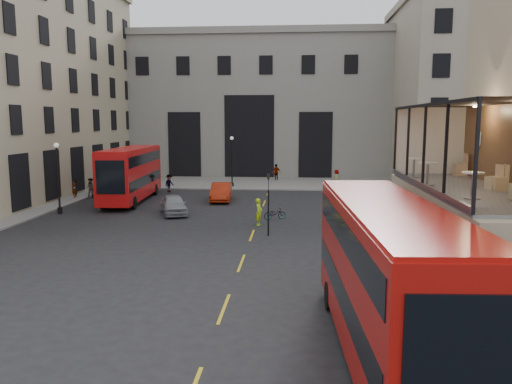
# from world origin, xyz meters

# --- Properties ---
(ground) EXTENTS (140.00, 140.00, 0.00)m
(ground) POSITION_xyz_m (0.00, 0.00, 0.00)
(ground) COLOR black
(ground) RESTS_ON ground
(host_frontage) EXTENTS (3.00, 11.00, 4.50)m
(host_frontage) POSITION_xyz_m (6.50, 0.00, 2.25)
(host_frontage) COLOR tan
(host_frontage) RESTS_ON ground
(cafe_floor) EXTENTS (3.00, 10.00, 0.10)m
(cafe_floor) POSITION_xyz_m (6.50, 0.00, 4.55)
(cafe_floor) COLOR slate
(cafe_floor) RESTS_ON host_frontage
(gateway) EXTENTS (35.00, 10.60, 18.00)m
(gateway) POSITION_xyz_m (-5.00, 47.99, 9.39)
(gateway) COLOR gray
(gateway) RESTS_ON ground
(building_right) EXTENTS (16.60, 18.60, 20.00)m
(building_right) POSITION_xyz_m (20.00, 39.97, 10.39)
(building_right) COLOR #A69B85
(building_right) RESTS_ON ground
(pavement_far) EXTENTS (40.00, 12.00, 0.12)m
(pavement_far) POSITION_xyz_m (-6.00, 38.00, 0.06)
(pavement_far) COLOR slate
(pavement_far) RESTS_ON ground
(traffic_light_near) EXTENTS (0.16, 0.20, 3.80)m
(traffic_light_near) POSITION_xyz_m (-1.00, 12.00, 2.42)
(traffic_light_near) COLOR black
(traffic_light_near) RESTS_ON ground
(traffic_light_far) EXTENTS (0.16, 0.20, 3.80)m
(traffic_light_far) POSITION_xyz_m (-15.00, 28.00, 2.42)
(traffic_light_far) COLOR black
(traffic_light_far) RESTS_ON ground
(street_lamp_a) EXTENTS (0.36, 0.36, 5.33)m
(street_lamp_a) POSITION_xyz_m (-17.00, 18.00, 2.39)
(street_lamp_a) COLOR black
(street_lamp_a) RESTS_ON ground
(street_lamp_b) EXTENTS (0.36, 0.36, 5.33)m
(street_lamp_b) POSITION_xyz_m (-6.00, 34.00, 2.39)
(street_lamp_b) COLOR black
(street_lamp_b) RESTS_ON ground
(bus_near) EXTENTS (3.18, 11.60, 4.58)m
(bus_near) POSITION_xyz_m (3.27, -3.36, 2.57)
(bus_near) COLOR #A8100B
(bus_near) RESTS_ON ground
(bus_far) EXTENTS (3.33, 11.76, 4.64)m
(bus_far) POSITION_xyz_m (-13.52, 24.25, 2.61)
(bus_far) COLOR red
(bus_far) RESTS_ON ground
(car_a) EXTENTS (3.14, 4.65, 1.47)m
(car_a) POSITION_xyz_m (-8.43, 18.52, 0.73)
(car_a) COLOR gray
(car_a) RESTS_ON ground
(car_b) EXTENTS (1.99, 4.87, 1.57)m
(car_b) POSITION_xyz_m (-5.82, 25.05, 0.79)
(car_b) COLOR #A2210A
(car_b) RESTS_ON ground
(car_c) EXTENTS (3.25, 5.95, 1.63)m
(car_c) POSITION_xyz_m (-17.00, 29.91, 0.82)
(car_c) COLOR black
(car_c) RESTS_ON ground
(bicycle) EXTENTS (1.67, 1.12, 0.83)m
(bicycle) POSITION_xyz_m (-0.82, 17.17, 0.41)
(bicycle) COLOR gray
(bicycle) RESTS_ON ground
(cyclist) EXTENTS (0.57, 0.74, 1.81)m
(cyclist) POSITION_xyz_m (-1.79, 15.01, 0.91)
(cyclist) COLOR #C0E818
(cyclist) RESTS_ON ground
(pedestrian_a) EXTENTS (1.01, 0.87, 1.82)m
(pedestrian_a) POSITION_xyz_m (-17.73, 25.59, 0.91)
(pedestrian_a) COLOR gray
(pedestrian_a) RESTS_ON ground
(pedestrian_b) EXTENTS (1.09, 1.31, 1.76)m
(pedestrian_b) POSITION_xyz_m (-11.67, 29.97, 0.88)
(pedestrian_b) COLOR gray
(pedestrian_b) RESTS_ON ground
(pedestrian_c) EXTENTS (1.22, 1.06, 1.97)m
(pedestrian_c) POSITION_xyz_m (-1.59, 40.00, 0.98)
(pedestrian_c) COLOR gray
(pedestrian_c) RESTS_ON ground
(pedestrian_d) EXTENTS (1.02, 0.99, 1.77)m
(pedestrian_d) POSITION_xyz_m (5.02, 35.88, 0.89)
(pedestrian_d) COLOR gray
(pedestrian_d) RESTS_ON ground
(pedestrian_e) EXTENTS (0.48, 0.69, 1.79)m
(pedestrian_e) POSITION_xyz_m (-19.00, 24.94, 0.89)
(pedestrian_e) COLOR gray
(pedestrian_e) RESTS_ON ground
(cafe_table_near) EXTENTS (0.65, 0.65, 0.81)m
(cafe_table_near) POSITION_xyz_m (5.88, -2.35, 5.13)
(cafe_table_near) COLOR silver
(cafe_table_near) RESTS_ON cafe_floor
(cafe_table_mid) EXTENTS (0.66, 0.66, 0.83)m
(cafe_table_mid) POSITION_xyz_m (5.38, 0.87, 5.15)
(cafe_table_mid) COLOR beige
(cafe_table_mid) RESTS_ON cafe_floor
(cafe_table_far) EXTENTS (0.64, 0.64, 0.80)m
(cafe_table_far) POSITION_xyz_m (5.46, 3.34, 5.13)
(cafe_table_far) COLOR beige
(cafe_table_far) RESTS_ON cafe_floor
(cafe_chair_b) EXTENTS (0.44, 0.44, 0.88)m
(cafe_chair_b) POSITION_xyz_m (7.41, -0.47, 4.87)
(cafe_chair_b) COLOR tan
(cafe_chair_b) RESTS_ON cafe_floor
(cafe_chair_c) EXTENTS (0.51, 0.51, 0.85)m
(cafe_chair_c) POSITION_xyz_m (7.31, -0.25, 4.86)
(cafe_chair_c) COLOR tan
(cafe_chair_c) RESTS_ON cafe_floor
(cafe_chair_d) EXTENTS (0.48, 0.48, 0.96)m
(cafe_chair_d) POSITION_xyz_m (7.59, 4.13, 4.89)
(cafe_chair_d) COLOR tan
(cafe_chair_d) RESTS_ON cafe_floor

